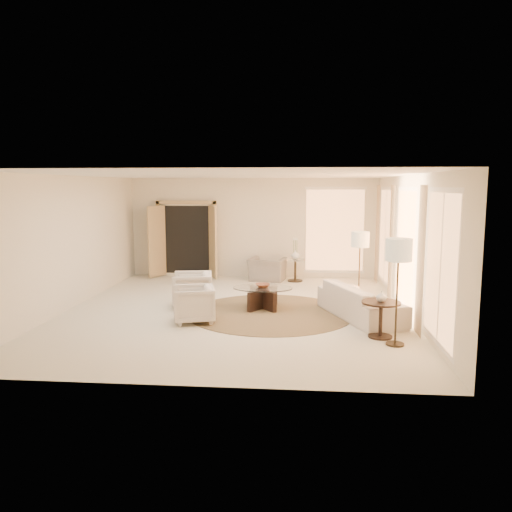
# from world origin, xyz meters

# --- Properties ---
(room) EXTENTS (7.04, 8.04, 2.83)m
(room) POSITION_xyz_m (0.00, 0.00, 1.40)
(room) COLOR beige
(room) RESTS_ON ground
(windows_right) EXTENTS (0.10, 6.40, 2.40)m
(windows_right) POSITION_xyz_m (3.45, 0.10, 1.35)
(windows_right) COLOR #FFAC66
(windows_right) RESTS_ON room
(window_back_corner) EXTENTS (1.70, 0.10, 2.40)m
(window_back_corner) POSITION_xyz_m (2.30, 3.95, 1.35)
(window_back_corner) COLOR #FFAC66
(window_back_corner) RESTS_ON room
(curtains_right) EXTENTS (0.06, 5.20, 2.60)m
(curtains_right) POSITION_xyz_m (3.40, 1.00, 1.30)
(curtains_right) COLOR tan
(curtains_right) RESTS_ON room
(french_doors) EXTENTS (1.95, 0.66, 2.16)m
(french_doors) POSITION_xyz_m (-1.90, 3.82, 1.07)
(french_doors) COLOR tan
(french_doors) RESTS_ON room
(area_rug) EXTENTS (4.01, 4.01, 0.01)m
(area_rug) POSITION_xyz_m (0.74, -0.13, 0.01)
(area_rug) COLOR #3E2E1B
(area_rug) RESTS_ON room
(sofa) EXTENTS (1.63, 2.39, 0.65)m
(sofa) POSITION_xyz_m (2.53, -0.35, 0.33)
(sofa) COLOR silver
(sofa) RESTS_ON room
(armchair_left) EXTENTS (0.88, 0.92, 0.83)m
(armchair_left) POSITION_xyz_m (-0.96, 0.24, 0.41)
(armchair_left) COLOR silver
(armchair_left) RESTS_ON room
(armchair_right) EXTENTS (0.86, 0.89, 0.76)m
(armchair_right) POSITION_xyz_m (-0.67, -0.94, 0.38)
(armchair_right) COLOR silver
(armchair_right) RESTS_ON room
(accent_chair) EXTENTS (1.05, 0.79, 0.83)m
(accent_chair) POSITION_xyz_m (0.45, 3.40, 0.42)
(accent_chair) COLOR gray
(accent_chair) RESTS_ON room
(coffee_table) EXTENTS (1.29, 1.29, 0.46)m
(coffee_table) POSITION_xyz_m (0.56, 0.21, 0.29)
(coffee_table) COLOR black
(coffee_table) RESTS_ON room
(end_table) EXTENTS (0.66, 0.66, 0.63)m
(end_table) POSITION_xyz_m (2.72, -1.63, 0.43)
(end_table) COLOR black
(end_table) RESTS_ON room
(side_table) EXTENTS (0.53, 0.53, 0.62)m
(side_table) POSITION_xyz_m (1.21, 3.35, 0.37)
(side_table) COLOR black
(side_table) RESTS_ON room
(floor_lamp_near) EXTENTS (0.39, 0.39, 1.61)m
(floor_lamp_near) POSITION_xyz_m (2.62, 0.74, 1.37)
(floor_lamp_near) COLOR black
(floor_lamp_near) RESTS_ON room
(floor_lamp_far) EXTENTS (0.42, 0.42, 1.75)m
(floor_lamp_far) POSITION_xyz_m (2.90, -2.04, 1.49)
(floor_lamp_far) COLOR black
(floor_lamp_far) RESTS_ON room
(bowl) EXTENTS (0.38, 0.38, 0.08)m
(bowl) POSITION_xyz_m (0.56, 0.21, 0.50)
(bowl) COLOR brown
(bowl) RESTS_ON coffee_table
(end_vase) EXTENTS (0.22, 0.22, 0.19)m
(end_vase) POSITION_xyz_m (2.72, -1.63, 0.72)
(end_vase) COLOR white
(end_vase) RESTS_ON end_table
(side_vase) EXTENTS (0.25, 0.25, 0.24)m
(side_vase) POSITION_xyz_m (1.21, 3.35, 0.73)
(side_vase) COLOR white
(side_vase) RESTS_ON side_table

